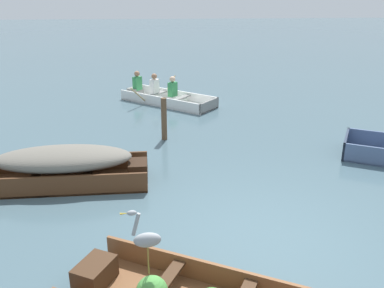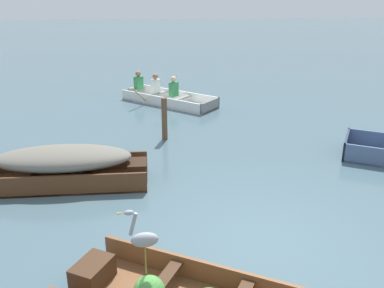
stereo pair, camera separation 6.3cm
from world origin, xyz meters
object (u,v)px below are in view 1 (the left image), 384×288
skiff_dark_varnish_mid_moored (66,163)px  heron_on_dinghy (146,238)px  mooring_post (164,119)px  rowboat_white_with_crew (163,96)px

skiff_dark_varnish_mid_moored → heron_on_dinghy: size_ratio=3.76×
heron_on_dinghy → mooring_post: bearing=87.9°
mooring_post → rowboat_white_with_crew: bearing=90.8°
skiff_dark_varnish_mid_moored → mooring_post: 2.99m
heron_on_dinghy → mooring_post: heron_on_dinghy is taller
mooring_post → skiff_dark_varnish_mid_moored: bearing=-128.5°
rowboat_white_with_crew → heron_on_dinghy: size_ratio=3.65×
rowboat_white_with_crew → mooring_post: bearing=-89.2°
skiff_dark_varnish_mid_moored → rowboat_white_with_crew: bearing=72.5°
heron_on_dinghy → skiff_dark_varnish_mid_moored: bearing=116.5°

